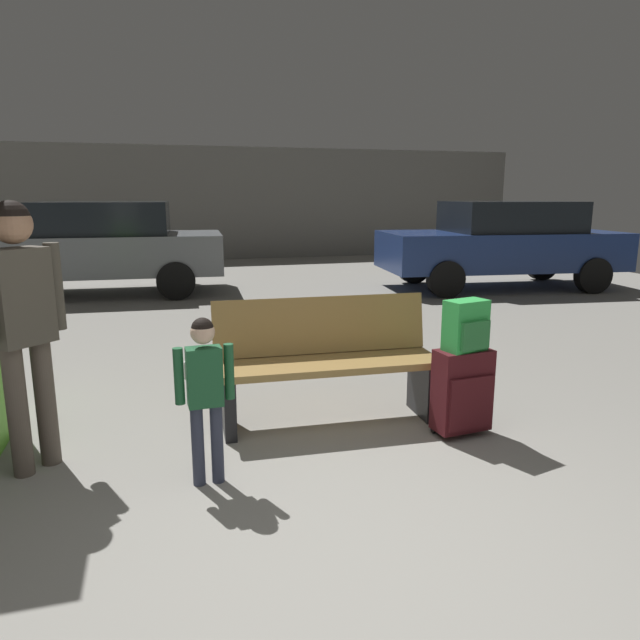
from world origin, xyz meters
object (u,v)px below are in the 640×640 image
at_px(suitcase, 463,391).
at_px(parked_car_far, 97,246).
at_px(backpack_bright, 466,326).
at_px(adult, 21,309).
at_px(parked_car_side, 502,242).
at_px(bench, 327,361).
at_px(child, 205,384).

relative_size(suitcase, parked_car_far, 0.14).
bearing_deg(backpack_bright, adult, 174.61).
bearing_deg(adult, suitcase, -5.39).
bearing_deg(parked_car_side, bench, -133.07).
xyz_separation_m(suitcase, child, (-1.74, -0.21, 0.28)).
distance_m(parked_car_far, parked_car_side, 6.90).
relative_size(backpack_bright, child, 0.35).
relative_size(backpack_bright, parked_car_side, 0.08).
relative_size(suitcase, child, 0.62).
distance_m(child, parked_car_far, 7.14).
bearing_deg(bench, child, -141.35).
bearing_deg(suitcase, child, -173.12).
distance_m(suitcase, parked_car_side, 6.85).
bearing_deg(parked_car_far, bench, -71.89).
height_order(suitcase, parked_car_side, parked_car_side).
xyz_separation_m(child, adult, (-0.98, 0.47, 0.39)).
xyz_separation_m(backpack_bright, adult, (-2.71, 0.26, 0.21)).
distance_m(bench, parked_car_side, 6.93).
distance_m(bench, child, 1.20).
bearing_deg(parked_car_far, child, -80.87).
bearing_deg(bench, backpack_bright, -33.46).
relative_size(child, parked_car_far, 0.23).
xyz_separation_m(bench, adult, (-1.90, -0.28, 0.54)).
xyz_separation_m(suitcase, backpack_bright, (0.00, -0.00, 0.45)).
relative_size(child, adult, 0.61).
xyz_separation_m(suitcase, parked_car_far, (-2.87, 6.84, 0.48)).
height_order(backpack_bright, parked_car_far, parked_car_far).
distance_m(child, parked_car_side, 8.10).
bearing_deg(parked_car_far, backpack_bright, -67.24).
height_order(suitcase, parked_car_far, parked_car_far).
bearing_deg(child, bench, 38.65).
height_order(adult, parked_car_far, adult).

